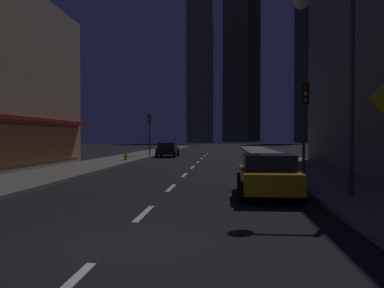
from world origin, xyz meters
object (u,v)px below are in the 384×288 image
(fire_hydrant_far_left, at_px, (126,156))
(traffic_light_near_right, at_px, (305,110))
(car_parked_far, at_px, (168,150))
(street_lamp_right, at_px, (326,43))
(car_parked_near, at_px, (268,175))
(traffic_light_far_left, at_px, (149,125))

(fire_hydrant_far_left, relative_size, traffic_light_near_right, 0.16)
(car_parked_far, xyz_separation_m, street_lamp_right, (8.98, -26.09, 4.33))
(car_parked_far, height_order, street_lamp_right, street_lamp_right)
(car_parked_far, bearing_deg, car_parked_near, -74.25)
(fire_hydrant_far_left, bearing_deg, traffic_light_near_right, -51.37)
(traffic_light_far_left, distance_m, street_lamp_right, 28.42)
(car_parked_far, bearing_deg, street_lamp_right, -71.01)
(car_parked_near, distance_m, traffic_light_near_right, 4.60)
(traffic_light_near_right, relative_size, traffic_light_far_left, 1.00)
(fire_hydrant_far_left, relative_size, street_lamp_right, 0.10)
(street_lamp_right, bearing_deg, traffic_light_far_left, 112.56)
(car_parked_near, bearing_deg, street_lamp_right, -17.47)
(car_parked_near, bearing_deg, traffic_light_near_right, 60.83)
(traffic_light_far_left, relative_size, street_lamp_right, 0.64)
(fire_hydrant_far_left, distance_m, traffic_light_far_left, 8.43)
(car_parked_near, height_order, fire_hydrant_far_left, car_parked_near)
(car_parked_near, bearing_deg, traffic_light_far_left, 109.55)
(car_parked_near, relative_size, traffic_light_near_right, 1.01)
(traffic_light_near_right, xyz_separation_m, street_lamp_right, (-0.12, -3.96, 1.87))
(car_parked_near, relative_size, traffic_light_far_left, 1.01)
(car_parked_far, distance_m, traffic_light_near_right, 24.05)
(car_parked_far, xyz_separation_m, fire_hydrant_far_left, (-2.30, -7.86, -0.29))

